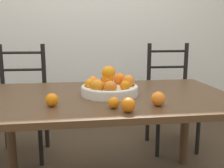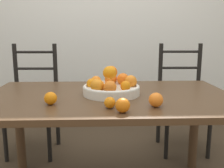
{
  "view_description": "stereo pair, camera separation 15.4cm",
  "coord_description": "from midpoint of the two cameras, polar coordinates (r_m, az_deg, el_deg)",
  "views": [
    {
      "loc": [
        -0.2,
        -1.6,
        1.11
      ],
      "look_at": [
        0.01,
        -0.1,
        0.81
      ],
      "focal_mm": 42.0,
      "sensor_mm": 36.0,
      "label": 1
    },
    {
      "loc": [
        -0.05,
        -1.61,
        1.11
      ],
      "look_at": [
        0.01,
        -0.1,
        0.81
      ],
      "focal_mm": 42.0,
      "sensor_mm": 36.0,
      "label": 2
    }
  ],
  "objects": [
    {
      "name": "wall_back",
      "position": [
        3.11,
        -6.0,
        14.62
      ],
      "size": [
        8.0,
        0.06,
        2.6
      ],
      "color": "silver",
      "rests_on": "ground_plane"
    },
    {
      "name": "chair_right",
      "position": [
        2.59,
        11.04,
        -3.41
      ],
      "size": [
        0.43,
        0.41,
        1.01
      ],
      "rotation": [
        0.0,
        0.0,
        -0.02
      ],
      "color": "black",
      "rests_on": "ground_plane"
    },
    {
      "name": "fruit_bowl",
      "position": [
        1.65,
        -3.19,
        -0.53
      ],
      "size": [
        0.36,
        0.36,
        0.19
      ],
      "color": "silver",
      "rests_on": "dining_table"
    },
    {
      "name": "orange_loose_0",
      "position": [
        1.42,
        6.98,
        -3.23
      ],
      "size": [
        0.08,
        0.08,
        0.08
      ],
      "color": "orange",
      "rests_on": "dining_table"
    },
    {
      "name": "orange_loose_1",
      "position": [
        1.29,
        0.13,
        -4.62
      ],
      "size": [
        0.07,
        0.07,
        0.07
      ],
      "color": "orange",
      "rests_on": "dining_table"
    },
    {
      "name": "orange_loose_3",
      "position": [
        1.45,
        -15.96,
        -3.37
      ],
      "size": [
        0.07,
        0.07,
        0.07
      ],
      "color": "orange",
      "rests_on": "dining_table"
    },
    {
      "name": "orange_loose_2",
      "position": [
        1.36,
        -2.87,
        -4.12
      ],
      "size": [
        0.06,
        0.06,
        0.06
      ],
      "color": "orange",
      "rests_on": "dining_table"
    },
    {
      "name": "chair_left",
      "position": [
        2.51,
        -20.78,
        -4.38
      ],
      "size": [
        0.44,
        0.42,
        1.01
      ],
      "rotation": [
        0.0,
        0.0,
        -0.04
      ],
      "color": "black",
      "rests_on": "ground_plane"
    },
    {
      "name": "dining_table",
      "position": [
        1.68,
        -3.54,
        -5.49
      ],
      "size": [
        1.57,
        0.94,
        0.72
      ],
      "color": "#4C331E",
      "rests_on": "ground_plane"
    }
  ]
}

